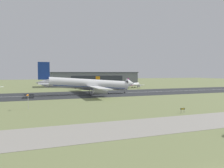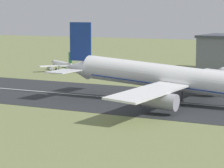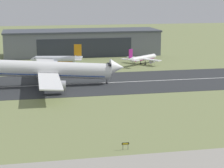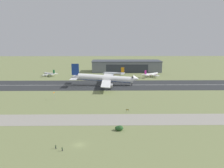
{
  "view_description": "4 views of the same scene",
  "coord_description": "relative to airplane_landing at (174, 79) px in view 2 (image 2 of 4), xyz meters",
  "views": [
    {
      "loc": [
        -23.16,
        -20.08,
        13.23
      ],
      "look_at": [
        4.57,
        56.0,
        8.78
      ],
      "focal_mm": 35.0,
      "sensor_mm": 36.0,
      "label": 1
    },
    {
      "loc": [
        52.79,
        -9.36,
        21.28
      ],
      "look_at": [
        10.08,
        72.21,
        8.84
      ],
      "focal_mm": 85.0,
      "sensor_mm": 36.0,
      "label": 2
    },
    {
      "loc": [
        1.25,
        -48.95,
        33.43
      ],
      "look_at": [
        25.53,
        68.32,
        7.95
      ],
      "focal_mm": 70.0,
      "sensor_mm": 36.0,
      "label": 3
    },
    {
      "loc": [
        11.99,
        -78.98,
        41.83
      ],
      "look_at": [
        13.8,
        61.67,
        10.97
      ],
      "focal_mm": 35.0,
      "sensor_mm": 36.0,
      "label": 4
    }
  ],
  "objects": [
    {
      "name": "runway_centreline",
      "position": [
        -8.49,
        0.96,
        -5.82
      ],
      "size": [
        395.14,
        0.7,
        0.01
      ],
      "primitive_type": "cube",
      "color": "silver",
      "rests_on": "runway_strip"
    },
    {
      "name": "airplane_landing",
      "position": [
        0.0,
        0.0,
        0.0
      ],
      "size": [
        60.01,
        59.91,
        18.84
      ],
      "color": "white",
      "rests_on": "ground_plane"
    },
    {
      "name": "airplane_parked_west",
      "position": [
        -60.88,
        45.92,
        -3.48
      ],
      "size": [
        18.15,
        17.0,
        7.48
      ],
      "color": "white",
      "rests_on": "ground_plane"
    },
    {
      "name": "runway_strip",
      "position": [
        -8.49,
        0.96,
        -5.86
      ],
      "size": [
        439.04,
        40.11,
        0.06
      ],
      "primitive_type": "cube",
      "color": "#2B2D30",
      "rests_on": "ground_plane"
    },
    {
      "name": "ground_plane",
      "position": [
        -8.49,
        -52.73,
        -5.89
      ],
      "size": [
        679.04,
        679.04,
        0.0
      ],
      "primitive_type": "plane",
      "color": "#7A8451"
    }
  ]
}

